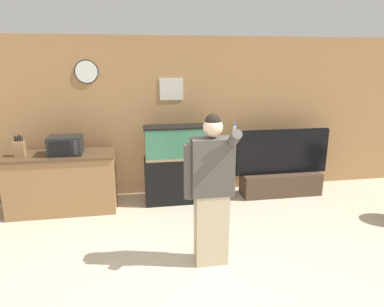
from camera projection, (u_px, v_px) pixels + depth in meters
wall_back_paneled at (169, 117)px, 5.69m from camera, size 10.00×0.08×2.60m
counter_island at (63, 182)px, 5.14m from camera, size 1.58×0.65×0.89m
microwave at (65, 145)px, 4.98m from camera, size 0.47×0.36×0.27m
knife_block at (19, 149)px, 4.88m from camera, size 0.14×0.11×0.31m
aquarium_on_stand at (181, 164)px, 5.43m from camera, size 1.15×0.37×1.25m
tv_on_stand at (281, 176)px, 5.79m from camera, size 1.61×0.40×1.13m
person_standing at (211, 189)px, 3.67m from camera, size 0.54×0.40×1.70m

